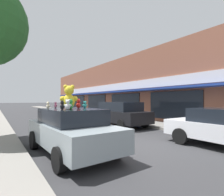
% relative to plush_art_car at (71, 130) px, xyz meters
% --- Properties ---
extents(ground_plane, '(260.00, 260.00, 0.00)m').
position_rel_plush_art_car_xyz_m(ground_plane, '(2.41, -0.16, -0.79)').
color(ground_plane, '#333335').
extents(sidewalk_far, '(2.30, 90.00, 0.15)m').
position_rel_plush_art_car_xyz_m(sidewalk_far, '(7.23, -0.16, -0.71)').
color(sidewalk_far, gray).
rests_on(sidewalk_far, ground_plane).
extents(storefront_row, '(16.51, 39.25, 6.05)m').
position_rel_plush_art_car_xyz_m(storefront_row, '(16.07, 7.76, 2.23)').
color(storefront_row, brown).
rests_on(storefront_row, ground_plane).
extents(plush_art_car, '(2.09, 4.27, 1.49)m').
position_rel_plush_art_car_xyz_m(plush_art_car, '(0.00, 0.00, 0.00)').
color(plush_art_car, '#8C999E').
rests_on(plush_art_car, ground_plane).
extents(teddy_bear_giant, '(0.60, 0.41, 0.79)m').
position_rel_plush_art_car_xyz_m(teddy_bear_giant, '(-0.11, -0.07, 1.08)').
color(teddy_bear_giant, yellow).
rests_on(teddy_bear_giant, plush_art_car).
extents(teddy_bear_brown, '(0.26, 0.18, 0.35)m').
position_rel_plush_art_car_xyz_m(teddy_bear_brown, '(0.34, 1.04, 0.87)').
color(teddy_bear_brown, olive).
rests_on(teddy_bear_brown, plush_art_car).
extents(teddy_bear_green, '(0.22, 0.21, 0.32)m').
position_rel_plush_art_car_xyz_m(teddy_bear_green, '(-0.22, -0.52, 0.85)').
color(teddy_bear_green, green).
rests_on(teddy_bear_green, plush_art_car).
extents(teddy_bear_blue, '(0.23, 0.20, 0.32)m').
position_rel_plush_art_car_xyz_m(teddy_bear_blue, '(0.05, 0.18, 0.85)').
color(teddy_bear_blue, blue).
rests_on(teddy_bear_blue, plush_art_car).
extents(teddy_bear_pink, '(0.12, 0.17, 0.22)m').
position_rel_plush_art_car_xyz_m(teddy_bear_pink, '(-0.22, 1.03, 0.80)').
color(teddy_bear_pink, pink).
rests_on(teddy_bear_pink, plush_art_car).
extents(teddy_bear_white, '(0.23, 0.20, 0.31)m').
position_rel_plush_art_car_xyz_m(teddy_bear_white, '(-0.34, -0.61, 0.85)').
color(teddy_bear_white, white).
rests_on(teddy_bear_white, plush_art_car).
extents(teddy_bear_red, '(0.23, 0.21, 0.33)m').
position_rel_plush_art_car_xyz_m(teddy_bear_red, '(0.27, 0.03, 0.86)').
color(teddy_bear_red, red).
rests_on(teddy_bear_red, plush_art_car).
extents(teddy_bear_teal, '(0.19, 0.12, 0.26)m').
position_rel_plush_art_car_xyz_m(teddy_bear_teal, '(0.59, 0.21, 0.82)').
color(teddy_bear_teal, teal).
rests_on(teddy_bear_teal, plush_art_car).
extents(teddy_bear_black, '(0.18, 0.20, 0.27)m').
position_rel_plush_art_car_xyz_m(teddy_bear_black, '(-0.46, -0.44, 0.83)').
color(teddy_bear_black, black).
rests_on(teddy_bear_black, plush_art_car).
extents(teddy_bear_cream, '(0.13, 0.18, 0.23)m').
position_rel_plush_art_car_xyz_m(teddy_bear_cream, '(-0.63, 0.52, 0.81)').
color(teddy_bear_cream, beige).
rests_on(teddy_bear_cream, plush_art_car).
extents(parked_car_far_center, '(2.09, 4.52, 1.65)m').
position_rel_plush_art_car_xyz_m(parked_car_far_center, '(5.01, 3.99, 0.09)').
color(parked_car_far_center, black).
rests_on(parked_car_far_center, ground_plane).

